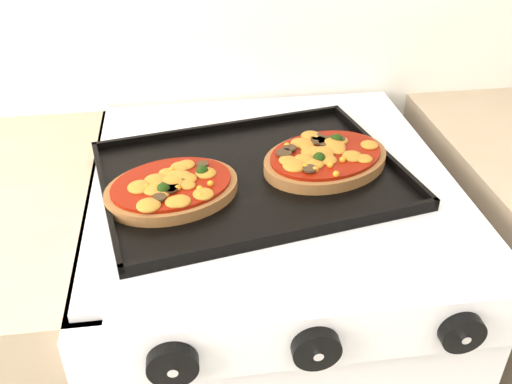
{
  "coord_description": "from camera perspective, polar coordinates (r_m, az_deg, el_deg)",
  "views": [
    {
      "loc": [
        -0.18,
        0.9,
        1.4
      ],
      "look_at": [
        -0.08,
        1.63,
        0.92
      ],
      "focal_mm": 40.0,
      "sensor_mm": 36.0,
      "label": 1
    }
  ],
  "objects": [
    {
      "name": "stove",
      "position": [
        1.25,
        1.21,
        -16.11
      ],
      "size": [
        0.6,
        0.6,
        0.91
      ],
      "primitive_type": "cube",
      "color": "white",
      "rests_on": "floor"
    },
    {
      "name": "control_panel",
      "position": [
        0.75,
        5.42,
        -14.24
      ],
      "size": [
        0.6,
        0.02,
        0.09
      ],
      "primitive_type": "cube",
      "color": "white",
      "rests_on": "stove"
    },
    {
      "name": "baking_tray",
      "position": [
        0.92,
        -0.43,
        1.8
      ],
      "size": [
        0.53,
        0.43,
        0.02
      ],
      "primitive_type": "cube",
      "rotation": [
        0.0,
        0.0,
        0.19
      ],
      "color": "black",
      "rests_on": "stove"
    },
    {
      "name": "pizza_right",
      "position": [
        0.95,
        6.98,
        3.45
      ],
      "size": [
        0.26,
        0.23,
        0.03
      ],
      "primitive_type": null,
      "rotation": [
        0.0,
        0.0,
        0.39
      ],
      "color": "#8F5D31",
      "rests_on": "baking_tray"
    },
    {
      "name": "knob_left",
      "position": [
        0.72,
        -8.34,
        -16.72
      ],
      "size": [
        0.06,
        0.02,
        0.06
      ],
      "primitive_type": "cylinder",
      "rotation": [
        1.57,
        0.0,
        0.0
      ],
      "color": "black",
      "rests_on": "control_panel"
    },
    {
      "name": "knob_center",
      "position": [
        0.73,
        6.05,
        -15.34
      ],
      "size": [
        0.06,
        0.02,
        0.06
      ],
      "primitive_type": "cylinder",
      "rotation": [
        1.57,
        0.0,
        0.0
      ],
      "color": "black",
      "rests_on": "control_panel"
    },
    {
      "name": "pizza_left",
      "position": [
        0.87,
        -8.41,
        0.54
      ],
      "size": [
        0.25,
        0.22,
        0.03
      ],
      "primitive_type": null,
      "rotation": [
        0.0,
        0.0,
        0.32
      ],
      "color": "#8F5D31",
      "rests_on": "baking_tray"
    },
    {
      "name": "knob_right",
      "position": [
        0.79,
        19.9,
        -13.11
      ],
      "size": [
        0.06,
        0.02,
        0.06
      ],
      "primitive_type": "cylinder",
      "rotation": [
        1.57,
        0.0,
        0.0
      ],
      "color": "black",
      "rests_on": "control_panel"
    }
  ]
}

